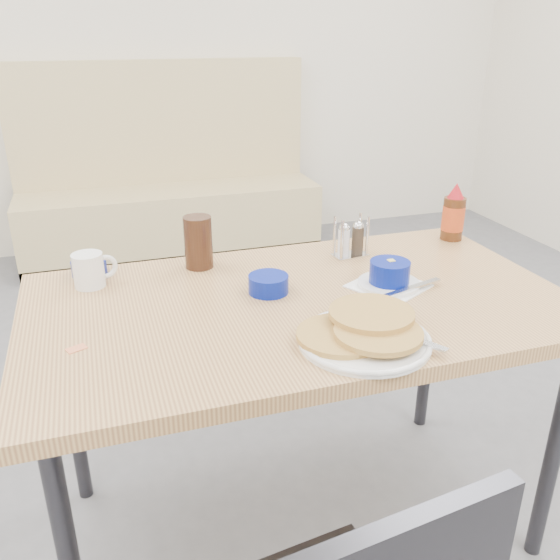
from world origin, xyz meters
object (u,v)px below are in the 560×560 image
object	(u,v)px
creamer_bowl	(89,268)
dining_table	(299,320)
butter_bowl	(268,284)
booth_bench	(170,201)
amber_tumbler	(198,242)
condiment_caddy	(351,242)
pancake_plate	(364,333)
grits_setting	(390,276)
coffee_mug	(90,270)
syrup_bottle	(453,215)

from	to	relation	value
creamer_bowl	dining_table	bearing A→B (deg)	-33.41
dining_table	butter_bowl	world-z (taller)	butter_bowl
booth_bench	amber_tumbler	xyz separation A→B (m)	(-0.21, -2.23, 0.49)
creamer_bowl	condiment_caddy	size ratio (longest dim) A/B	0.77
pancake_plate	butter_bowl	xyz separation A→B (m)	(-0.13, 0.32, 0.00)
grits_setting	condiment_caddy	xyz separation A→B (m)	(-0.00, 0.25, 0.01)
pancake_plate	creamer_bowl	size ratio (longest dim) A/B	3.07
butter_bowl	dining_table	bearing A→B (deg)	-45.93
butter_bowl	creamer_bowl	bearing A→B (deg)	148.78
booth_bench	dining_table	size ratio (longest dim) A/B	1.36
grits_setting	condiment_caddy	size ratio (longest dim) A/B	2.05
booth_bench	coffee_mug	size ratio (longest dim) A/B	15.72
butter_bowl	condiment_caddy	world-z (taller)	condiment_caddy
dining_table	grits_setting	size ratio (longest dim) A/B	5.37
booth_bench	creamer_bowl	distance (m)	2.29
butter_bowl	amber_tumbler	size ratio (longest dim) A/B	0.70
pancake_plate	amber_tumbler	size ratio (longest dim) A/B	1.95
pancake_plate	butter_bowl	bearing A→B (deg)	111.17
grits_setting	condiment_caddy	distance (m)	0.25
syrup_bottle	butter_bowl	bearing A→B (deg)	-162.40
booth_bench	amber_tumbler	bearing A→B (deg)	-95.26
coffee_mug	condiment_caddy	distance (m)	0.77
grits_setting	syrup_bottle	distance (m)	0.48
coffee_mug	grits_setting	distance (m)	0.81
booth_bench	amber_tumbler	size ratio (longest dim) A/B	12.37
butter_bowl	amber_tumbler	distance (m)	0.28
pancake_plate	coffee_mug	size ratio (longest dim) A/B	2.48
butter_bowl	amber_tumbler	bearing A→B (deg)	120.64
pancake_plate	amber_tumbler	distance (m)	0.62
dining_table	pancake_plate	world-z (taller)	pancake_plate
booth_bench	dining_table	xyz separation A→B (m)	(0.00, -2.53, 0.35)
amber_tumbler	condiment_caddy	xyz separation A→B (m)	(0.46, -0.05, -0.03)
grits_setting	amber_tumbler	xyz separation A→B (m)	(-0.46, 0.30, 0.05)
booth_bench	grits_setting	xyz separation A→B (m)	(0.26, -2.53, 0.44)
butter_bowl	grits_setting	bearing A→B (deg)	-11.62
booth_bench	condiment_caddy	size ratio (longest dim) A/B	14.91
dining_table	butter_bowl	size ratio (longest dim) A/B	13.04
condiment_caddy	booth_bench	bearing A→B (deg)	89.98
dining_table	syrup_bottle	distance (m)	0.72
booth_bench	grits_setting	world-z (taller)	booth_bench
booth_bench	pancake_plate	bearing A→B (deg)	-88.76
syrup_bottle	condiment_caddy	bearing A→B (deg)	-174.11
pancake_plate	coffee_mug	bearing A→B (deg)	138.10
dining_table	grits_setting	xyz separation A→B (m)	(0.26, 0.00, 0.09)
amber_tumbler	pancake_plate	bearing A→B (deg)	-64.64
booth_bench	coffee_mug	distance (m)	2.38
condiment_caddy	amber_tumbler	bearing A→B (deg)	167.00
booth_bench	syrup_bottle	distance (m)	2.38
condiment_caddy	syrup_bottle	size ratio (longest dim) A/B	0.67
amber_tumbler	syrup_bottle	world-z (taller)	syrup_bottle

